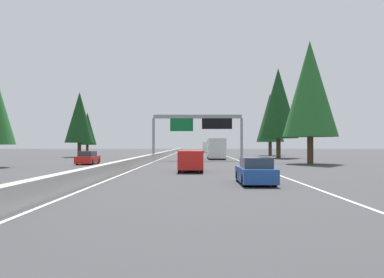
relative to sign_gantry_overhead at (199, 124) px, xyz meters
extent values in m
plane|color=#38383A|center=(5.35, 6.04, -5.07)|extent=(320.00, 320.00, 0.00)
cube|color=#ADAAA3|center=(25.35, 6.34, -4.62)|extent=(180.00, 0.56, 0.90)
cube|color=silver|center=(15.35, -5.48, -5.06)|extent=(160.00, 0.16, 0.01)
cube|color=silver|center=(15.35, 5.79, -5.06)|extent=(160.00, 0.16, 0.01)
cylinder|color=gray|center=(0.04, 6.34, -2.13)|extent=(0.36, 0.36, 5.87)
cylinder|color=gray|center=(0.04, -5.98, -2.13)|extent=(0.36, 0.36, 5.87)
cube|color=gray|center=(0.04, 0.18, 1.05)|extent=(0.50, 12.32, 0.50)
cube|color=#0C602D|center=(-0.11, 2.39, -0.05)|extent=(0.12, 3.20, 1.90)
cube|color=black|center=(-0.11, -2.53, 0.05)|extent=(0.16, 4.20, 1.50)
cube|color=#1E4793|center=(-33.89, -2.89, -4.54)|extent=(4.40, 1.80, 0.76)
cube|color=#2D3847|center=(-34.11, -2.89, -3.88)|extent=(2.46, 1.51, 0.56)
cylinder|color=black|center=(-32.48, -2.10, -4.75)|extent=(0.64, 0.22, 0.64)
cylinder|color=black|center=(-32.48, -3.68, -4.75)|extent=(0.64, 0.22, 0.64)
cylinder|color=black|center=(-35.29, -2.10, -4.75)|extent=(0.64, 0.22, 0.64)
cylinder|color=black|center=(-35.29, -3.68, -4.75)|extent=(0.64, 0.22, 0.64)
cube|color=red|center=(-23.58, 0.81, -4.10)|extent=(5.00, 1.95, 1.44)
cube|color=#2D3847|center=(-25.88, 0.81, -3.85)|extent=(0.08, 1.48, 0.56)
cylinder|color=black|center=(-21.88, 1.66, -4.72)|extent=(0.70, 0.24, 0.70)
cylinder|color=black|center=(-21.88, -0.05, -4.72)|extent=(0.70, 0.24, 0.70)
cylinder|color=black|center=(-25.28, 1.66, -4.72)|extent=(0.70, 0.24, 0.70)
cylinder|color=black|center=(-25.28, -0.05, -4.72)|extent=(0.70, 0.24, 0.70)
cube|color=white|center=(7.46, -2.73, -3.42)|extent=(11.50, 2.50, 2.90)
cube|color=#2D3847|center=(7.46, -2.73, -3.06)|extent=(11.04, 2.55, 0.84)
cylinder|color=black|center=(11.49, -1.63, -4.57)|extent=(1.00, 0.30, 1.00)
cylinder|color=black|center=(11.49, -3.83, -4.57)|extent=(1.00, 0.30, 1.00)
cylinder|color=black|center=(3.44, -1.63, -4.57)|extent=(1.00, 0.30, 1.00)
cylinder|color=black|center=(3.44, -3.83, -4.57)|extent=(1.00, 0.30, 1.00)
cube|color=white|center=(62.43, -2.83, -3.37)|extent=(6.12, 2.40, 2.50)
cube|color=slate|center=(66.68, -2.83, -3.67)|extent=(2.38, 2.30, 1.90)
cylinder|color=black|center=(66.51, -1.77, -4.62)|extent=(0.90, 0.28, 0.90)
cylinder|color=black|center=(66.51, -3.89, -4.62)|extent=(0.90, 0.28, 0.90)
cylinder|color=black|center=(60.73, -1.77, -4.62)|extent=(0.90, 0.28, 0.90)
cylinder|color=black|center=(60.73, -3.89, -4.62)|extent=(0.90, 0.28, 0.90)
cube|color=red|center=(-11.45, 12.43, -4.54)|extent=(4.40, 1.80, 0.76)
cube|color=#2D3847|center=(-11.67, 12.43, -3.88)|extent=(2.46, 1.51, 0.56)
cylinder|color=black|center=(-10.04, 13.22, -4.75)|extent=(0.64, 0.22, 0.64)
cylinder|color=black|center=(-10.04, 11.64, -4.75)|extent=(0.64, 0.22, 0.64)
cylinder|color=black|center=(-12.86, 13.22, -4.75)|extent=(0.64, 0.22, 0.64)
cylinder|color=black|center=(-12.86, 11.64, -4.75)|extent=(0.64, 0.22, 0.64)
cylinder|color=#4C3823|center=(-10.48, -12.55, -3.53)|extent=(0.70, 0.70, 3.08)
cone|color=#236028|center=(-10.48, -12.55, 3.48)|extent=(6.17, 6.17, 10.93)
cylinder|color=#4C3823|center=(9.92, -13.13, -3.44)|extent=(0.71, 0.71, 3.25)
cone|color=#143D19|center=(9.92, -13.13, 3.95)|extent=(6.50, 6.50, 11.53)
cylinder|color=#4C3823|center=(25.58, -14.65, -3.68)|extent=(0.66, 0.66, 2.77)
cone|color=#194C1E|center=(25.58, -14.65, 2.62)|extent=(5.55, 5.55, 9.83)
cylinder|color=#4C3823|center=(15.30, 21.17, -3.79)|extent=(0.64, 0.64, 2.56)
cone|color=#143D19|center=(15.30, 21.17, 2.02)|extent=(5.12, 5.12, 9.07)
cylinder|color=#4C3823|center=(39.34, 26.25, -3.98)|extent=(0.60, 0.60, 2.17)
cone|color=#143D19|center=(39.34, 26.25, 0.96)|extent=(4.35, 4.35, 7.71)
camera|label=1|loc=(-56.19, 0.40, -2.92)|focal=37.72mm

